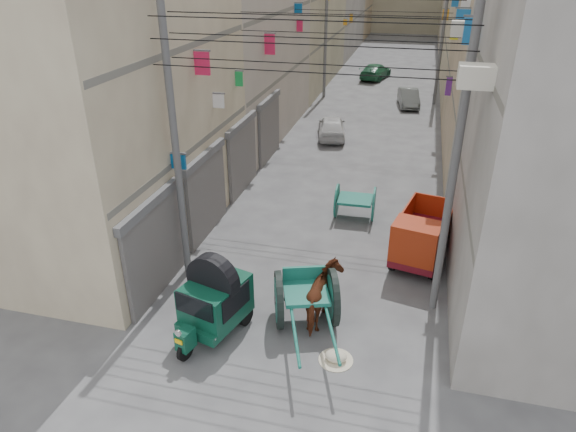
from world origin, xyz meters
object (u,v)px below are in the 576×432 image
(auto_rickshaw, at_px, (214,298))
(tonga_cart, at_px, (306,298))
(distant_car_green, at_px, (375,71))
(distant_car_white, at_px, (332,127))
(feed_sack, at_px, (336,356))
(horse, at_px, (323,297))
(distant_car_grey, at_px, (409,98))
(mini_truck, at_px, (420,240))
(second_cart, at_px, (355,201))

(auto_rickshaw, distance_m, tonga_cart, 2.31)
(distant_car_green, bearing_deg, distant_car_white, 99.54)
(feed_sack, relative_size, distant_car_white, 0.15)
(horse, bearing_deg, distant_car_grey, -93.84)
(distant_car_white, xyz_separation_m, distant_car_green, (0.79, 14.96, -0.01))
(mini_truck, relative_size, feed_sack, 6.39)
(distant_car_grey, bearing_deg, distant_car_white, -124.40)
(second_cart, bearing_deg, mini_truck, -50.08)
(auto_rickshaw, bearing_deg, mini_truck, 57.93)
(feed_sack, distance_m, distant_car_green, 31.45)
(feed_sack, xyz_separation_m, horse, (-0.59, 1.39, 0.62))
(tonga_cart, relative_size, feed_sack, 6.86)
(mini_truck, bearing_deg, distant_car_white, 124.23)
(distant_car_green, bearing_deg, tonga_cart, 104.86)
(tonga_cart, relative_size, second_cart, 2.46)
(feed_sack, height_order, distant_car_green, distant_car_green)
(auto_rickshaw, relative_size, distant_car_white, 0.73)
(auto_rickshaw, relative_size, distant_car_grey, 0.76)
(mini_truck, distance_m, distant_car_green, 26.80)
(mini_truck, bearing_deg, second_cart, 143.36)
(second_cart, relative_size, distant_car_grey, 0.44)
(distant_car_white, xyz_separation_m, distant_car_grey, (3.61, 7.38, -0.04))
(mini_truck, bearing_deg, distant_car_grey, 105.30)
(distant_car_white, bearing_deg, second_cart, 94.12)
(tonga_cart, xyz_separation_m, mini_truck, (2.74, 3.65, 0.05))
(tonga_cart, bearing_deg, mini_truck, 33.94)
(feed_sack, relative_size, distant_car_green, 0.13)
(second_cart, xyz_separation_m, horse, (-0.00, -6.10, 0.09))
(mini_truck, distance_m, horse, 4.18)
(feed_sack, height_order, horse, horse)
(second_cart, distance_m, distant_car_green, 23.93)
(horse, bearing_deg, feed_sack, 112.17)
(auto_rickshaw, xyz_separation_m, mini_truck, (4.88, 4.52, -0.16))
(auto_rickshaw, bearing_deg, second_cart, 85.45)
(feed_sack, distance_m, distant_car_grey, 23.79)
(mini_truck, height_order, second_cart, mini_truck)
(auto_rickshaw, distance_m, mini_truck, 6.65)
(second_cart, distance_m, distant_car_white, 9.24)
(mini_truck, relative_size, distant_car_white, 0.97)
(feed_sack, bearing_deg, mini_truck, 70.32)
(mini_truck, bearing_deg, auto_rickshaw, -125.28)
(feed_sack, bearing_deg, horse, 112.94)
(second_cart, bearing_deg, tonga_cart, -95.36)
(auto_rickshaw, xyz_separation_m, distant_car_grey, (3.75, 23.44, -0.45))
(second_cart, relative_size, feed_sack, 2.79)
(tonga_cart, height_order, distant_car_green, tonga_cart)
(tonga_cart, relative_size, distant_car_white, 1.04)
(auto_rickshaw, distance_m, distant_car_grey, 23.74)
(horse, bearing_deg, distant_car_green, -87.66)
(mini_truck, xyz_separation_m, distant_car_green, (-3.96, 26.51, -0.26))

